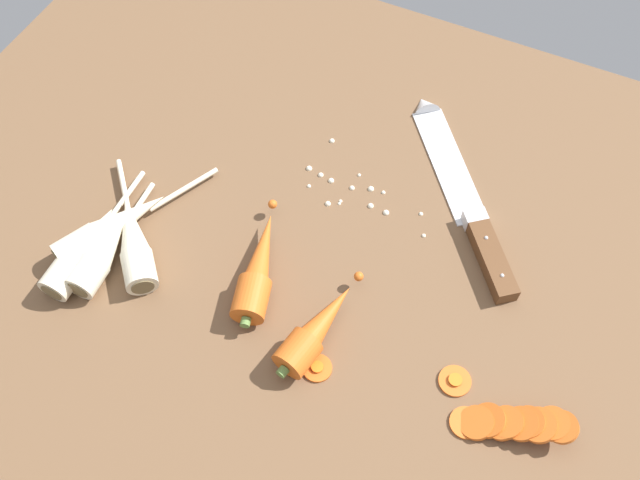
{
  "coord_description": "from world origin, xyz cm",
  "views": [
    {
      "loc": [
        20.24,
        -44.93,
        77.94
      ],
      "look_at": [
        0.0,
        -2.0,
        1.5
      ],
      "focal_mm": 39.68,
      "sensor_mm": 36.0,
      "label": 1
    }
  ],
  "objects_px": {
    "chefs_knife": "(459,186)",
    "carrot_slice_stray_near": "(455,380)",
    "parsnip_back": "(83,249)",
    "whole_carrot_second": "(316,330)",
    "carrot_slice_stray_mid": "(317,367)",
    "parsnip_front": "(134,242)",
    "parsnip_mid_right": "(103,252)",
    "carrot_slice_stack": "(513,423)",
    "parsnip_mid_left": "(112,227)",
    "whole_carrot": "(258,269)"
  },
  "relations": [
    {
      "from": "parsnip_mid_left",
      "to": "carrot_slice_stray_near",
      "type": "distance_m",
      "value": 0.47
    },
    {
      "from": "parsnip_front",
      "to": "parsnip_mid_right",
      "type": "height_order",
      "value": "same"
    },
    {
      "from": "parsnip_back",
      "to": "carrot_slice_stack",
      "type": "bearing_deg",
      "value": 1.94
    },
    {
      "from": "parsnip_mid_left",
      "to": "carrot_slice_stray_mid",
      "type": "distance_m",
      "value": 0.32
    },
    {
      "from": "parsnip_mid_left",
      "to": "parsnip_back",
      "type": "bearing_deg",
      "value": -108.42
    },
    {
      "from": "parsnip_back",
      "to": "chefs_knife",
      "type": "bearing_deg",
      "value": 37.78
    },
    {
      "from": "parsnip_mid_left",
      "to": "chefs_knife",
      "type": "bearing_deg",
      "value": 34.6
    },
    {
      "from": "whole_carrot_second",
      "to": "parsnip_mid_right",
      "type": "relative_size",
      "value": 0.89
    },
    {
      "from": "parsnip_mid_left",
      "to": "carrot_slice_stack",
      "type": "bearing_deg",
      "value": -2.62
    },
    {
      "from": "chefs_knife",
      "to": "carrot_slice_stray_near",
      "type": "xyz_separation_m",
      "value": [
        0.09,
        -0.26,
        -0.0
      ]
    },
    {
      "from": "whole_carrot",
      "to": "parsnip_front",
      "type": "bearing_deg",
      "value": -168.88
    },
    {
      "from": "parsnip_mid_left",
      "to": "whole_carrot_second",
      "type": "bearing_deg",
      "value": -3.56
    },
    {
      "from": "chefs_knife",
      "to": "parsnip_back",
      "type": "xyz_separation_m",
      "value": [
        -0.39,
        -0.31,
        0.01
      ]
    },
    {
      "from": "chefs_knife",
      "to": "whole_carrot_second",
      "type": "bearing_deg",
      "value": -106.18
    },
    {
      "from": "whole_carrot_second",
      "to": "parsnip_back",
      "type": "distance_m",
      "value": 0.31
    },
    {
      "from": "chefs_knife",
      "to": "whole_carrot",
      "type": "distance_m",
      "value": 0.3
    },
    {
      "from": "carrot_slice_stray_mid",
      "to": "carrot_slice_stack",
      "type": "bearing_deg",
      "value": 7.43
    },
    {
      "from": "carrot_slice_stray_near",
      "to": "carrot_slice_stray_mid",
      "type": "distance_m",
      "value": 0.16
    },
    {
      "from": "parsnip_front",
      "to": "carrot_slice_stack",
      "type": "bearing_deg",
      "value": -2.08
    },
    {
      "from": "chefs_knife",
      "to": "whole_carrot",
      "type": "relative_size",
      "value": 1.61
    },
    {
      "from": "parsnip_back",
      "to": "whole_carrot_second",
      "type": "bearing_deg",
      "value": 4.58
    },
    {
      "from": "parsnip_front",
      "to": "parsnip_mid_right",
      "type": "relative_size",
      "value": 0.94
    },
    {
      "from": "parsnip_mid_left",
      "to": "carrot_slice_stray_mid",
      "type": "bearing_deg",
      "value": -9.7
    },
    {
      "from": "whole_carrot",
      "to": "parsnip_back",
      "type": "bearing_deg",
      "value": -162.07
    },
    {
      "from": "parsnip_front",
      "to": "parsnip_mid_left",
      "type": "distance_m",
      "value": 0.04
    },
    {
      "from": "whole_carrot_second",
      "to": "parsnip_mid_right",
      "type": "distance_m",
      "value": 0.29
    },
    {
      "from": "parsnip_mid_left",
      "to": "carrot_slice_stray_near",
      "type": "relative_size",
      "value": 5.83
    },
    {
      "from": "whole_carrot",
      "to": "parsnip_back",
      "type": "xyz_separation_m",
      "value": [
        -0.21,
        -0.07,
        -0.0
      ]
    },
    {
      "from": "parsnip_front",
      "to": "parsnip_back",
      "type": "bearing_deg",
      "value": -144.09
    },
    {
      "from": "whole_carrot_second",
      "to": "carrot_slice_stack",
      "type": "xyz_separation_m",
      "value": [
        0.24,
        -0.01,
        -0.01
      ]
    },
    {
      "from": "carrot_slice_stack",
      "to": "carrot_slice_stray_mid",
      "type": "relative_size",
      "value": 3.76
    },
    {
      "from": "parsnip_front",
      "to": "carrot_slice_stray_near",
      "type": "distance_m",
      "value": 0.43
    },
    {
      "from": "parsnip_mid_left",
      "to": "carrot_slice_stray_near",
      "type": "height_order",
      "value": "parsnip_mid_left"
    },
    {
      "from": "carrot_slice_stray_near",
      "to": "parsnip_front",
      "type": "bearing_deg",
      "value": -179.22
    },
    {
      "from": "parsnip_front",
      "to": "carrot_slice_stack",
      "type": "height_order",
      "value": "parsnip_front"
    },
    {
      "from": "parsnip_mid_right",
      "to": "carrot_slice_stray_mid",
      "type": "height_order",
      "value": "parsnip_mid_right"
    },
    {
      "from": "parsnip_back",
      "to": "carrot_slice_stray_mid",
      "type": "xyz_separation_m",
      "value": [
        0.33,
        -0.01,
        -0.02
      ]
    },
    {
      "from": "parsnip_mid_left",
      "to": "carrot_slice_stack",
      "type": "distance_m",
      "value": 0.54
    },
    {
      "from": "parsnip_back",
      "to": "carrot_slice_stray_near",
      "type": "relative_size",
      "value": 5.47
    },
    {
      "from": "carrot_slice_stray_mid",
      "to": "whole_carrot_second",
      "type": "bearing_deg",
      "value": 117.15
    },
    {
      "from": "parsnip_mid_left",
      "to": "parsnip_back",
      "type": "xyz_separation_m",
      "value": [
        -0.01,
        -0.04,
        0.0
      ]
    },
    {
      "from": "parsnip_front",
      "to": "parsnip_back",
      "type": "height_order",
      "value": "same"
    },
    {
      "from": "carrot_slice_stray_near",
      "to": "carrot_slice_stack",
      "type": "bearing_deg",
      "value": -17.96
    },
    {
      "from": "carrot_slice_stray_mid",
      "to": "whole_carrot",
      "type": "bearing_deg",
      "value": 146.13
    },
    {
      "from": "parsnip_front",
      "to": "parsnip_mid_left",
      "type": "xyz_separation_m",
      "value": [
        -0.04,
        0.01,
        -0.0
      ]
    },
    {
      "from": "whole_carrot_second",
      "to": "parsnip_back",
      "type": "bearing_deg",
      "value": -175.42
    },
    {
      "from": "parsnip_mid_right",
      "to": "carrot_slice_stack",
      "type": "relative_size",
      "value": 1.38
    },
    {
      "from": "chefs_knife",
      "to": "carrot_slice_stray_near",
      "type": "relative_size",
      "value": 7.67
    },
    {
      "from": "carrot_slice_stack",
      "to": "chefs_knife",
      "type": "bearing_deg",
      "value": 119.42
    },
    {
      "from": "parsnip_mid_right",
      "to": "carrot_slice_stray_near",
      "type": "distance_m",
      "value": 0.46
    }
  ]
}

